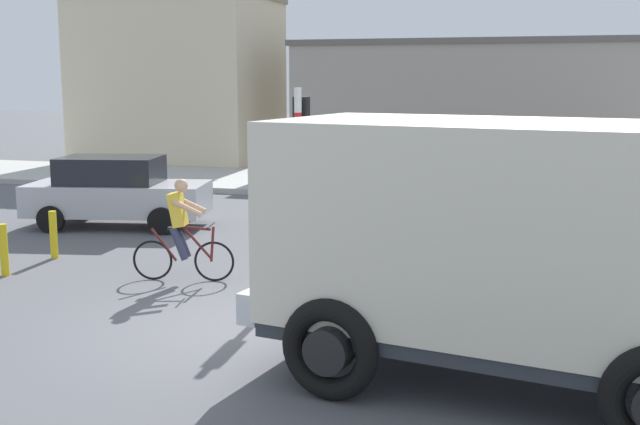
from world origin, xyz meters
name	(u,v)px	position (x,y,z in m)	size (l,w,h in m)	color
ground_plane	(247,328)	(0.00, 0.00, 0.00)	(120.00, 120.00, 0.00)	#56565B
sidewalk_far	(423,187)	(0.00, 14.11, 0.08)	(80.00, 5.00, 0.16)	#ADADA8
truck_foreground	(513,237)	(3.52, -1.02, 1.67)	(5.75, 3.48, 2.90)	silver
cyclist	(182,230)	(-2.00, 2.07, 0.86)	(1.70, 0.57, 1.72)	black
traffic_light_pole	(300,157)	(-0.15, 2.73, 2.07)	(0.24, 0.43, 3.20)	red
car_red_near	(116,191)	(-5.66, 6.10, 0.82)	(4.27, 2.50, 1.60)	#B7B7BC
bollard_near	(4,250)	(-5.08, 1.49, 0.45)	(0.14, 0.14, 0.90)	gold
bollard_far	(54,235)	(-5.08, 2.89, 0.45)	(0.14, 0.14, 0.90)	gold
building_corner_left	(179,80)	(-10.66, 19.24, 3.25)	(7.31, 5.34, 6.49)	beige
building_mid_block	(469,105)	(0.53, 21.15, 2.34)	(12.12, 7.59, 4.67)	#9E9389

